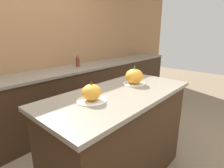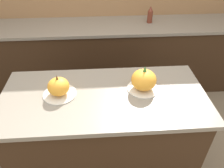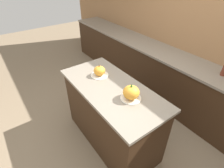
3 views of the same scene
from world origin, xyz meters
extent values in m
plane|color=#847056|center=(0.00, 0.00, 0.00)|extent=(12.00, 12.00, 0.00)
cube|color=#9E7047|center=(0.00, 1.70, 1.25)|extent=(8.00, 0.06, 2.50)
cube|color=#382314|center=(0.00, 0.00, 0.45)|extent=(1.41, 0.63, 0.91)
cube|color=gray|center=(0.00, 0.00, 0.93)|extent=(1.47, 0.69, 0.03)
cube|color=#382314|center=(0.00, 1.37, 0.44)|extent=(6.00, 0.56, 0.87)
cube|color=gray|center=(0.00, 1.37, 0.89)|extent=(6.00, 0.60, 0.03)
cylinder|color=silver|center=(-0.31, 0.03, 0.95)|extent=(0.24, 0.24, 0.01)
ellipsoid|color=orange|center=(-0.31, 0.03, 1.02)|extent=(0.15, 0.15, 0.13)
cone|color=brown|center=(-0.31, 0.03, 1.09)|extent=(0.02, 0.02, 0.04)
cylinder|color=silver|center=(0.29, 0.05, 0.95)|extent=(0.23, 0.23, 0.01)
ellipsoid|color=orange|center=(0.29, 0.05, 1.03)|extent=(0.18, 0.18, 0.15)
cone|color=#38702D|center=(0.29, 0.05, 1.12)|extent=(0.03, 0.03, 0.04)
cylinder|color=maroon|center=(0.62, 1.41, 0.98)|extent=(0.06, 0.06, 0.14)
camera|label=1|loc=(-1.15, -0.92, 1.45)|focal=28.00mm
camera|label=2|loc=(-0.02, -1.19, 1.94)|focal=35.00mm
camera|label=3|loc=(1.37, -0.99, 2.18)|focal=28.00mm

